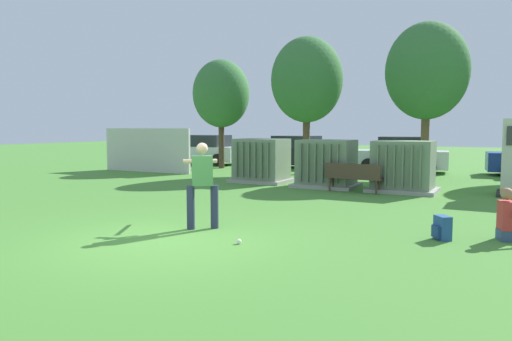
# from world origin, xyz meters

# --- Properties ---
(ground_plane) EXTENTS (96.00, 96.00, 0.00)m
(ground_plane) POSITION_xyz_m (0.00, 0.00, 0.00)
(ground_plane) COLOR #478433
(fence_panel) EXTENTS (4.80, 0.12, 2.00)m
(fence_panel) POSITION_xyz_m (-9.33, 10.50, 1.00)
(fence_panel) COLOR beige
(fence_panel) RESTS_ON ground
(transformer_west) EXTENTS (2.10, 1.70, 1.62)m
(transformer_west) POSITION_xyz_m (-2.76, 9.23, 0.79)
(transformer_west) COLOR #9E9B93
(transformer_west) RESTS_ON ground
(transformer_mid_west) EXTENTS (2.10, 1.70, 1.62)m
(transformer_mid_west) POSITION_xyz_m (-0.09, 8.89, 0.79)
(transformer_mid_west) COLOR #9E9B93
(transformer_mid_west) RESTS_ON ground
(transformer_mid_east) EXTENTS (2.10, 1.70, 1.62)m
(transformer_mid_east) POSITION_xyz_m (2.48, 8.85, 0.79)
(transformer_mid_east) COLOR #9E9B93
(transformer_mid_east) RESTS_ON ground
(park_bench) EXTENTS (1.83, 0.54, 0.92)m
(park_bench) POSITION_xyz_m (1.14, 7.92, 0.54)
(park_bench) COLOR #4C3828
(park_bench) RESTS_ON ground
(batter) EXTENTS (1.22, 1.40, 1.74)m
(batter) POSITION_xyz_m (-0.05, 1.23, 0.98)
(batter) COLOR #282D4C
(batter) RESTS_ON ground
(sports_ball) EXTENTS (0.09, 0.09, 0.09)m
(sports_ball) POSITION_xyz_m (1.27, 0.40, 0.04)
(sports_ball) COLOR white
(sports_ball) RESTS_ON ground
(seated_spectator) EXTENTS (0.78, 0.64, 0.96)m
(seated_spectator) POSITION_xyz_m (5.52, 2.90, 0.38)
(seated_spectator) COLOR #384C75
(seated_spectator) RESTS_ON ground
(backpack) EXTENTS (0.37, 0.38, 0.44)m
(backpack) POSITION_xyz_m (4.39, 2.39, 0.21)
(backpack) COLOR #264C8C
(backpack) RESTS_ON ground
(tree_left) EXTENTS (2.82, 2.82, 5.39)m
(tree_left) POSITION_xyz_m (-7.35, 13.85, 3.70)
(tree_left) COLOR #4C3828
(tree_left) RESTS_ON ground
(tree_center_left) EXTENTS (3.12, 3.12, 5.96)m
(tree_center_left) POSITION_xyz_m (-2.46, 13.01, 4.09)
(tree_center_left) COLOR brown
(tree_center_left) RESTS_ON ground
(tree_center_right) EXTENTS (3.26, 3.26, 6.23)m
(tree_center_right) POSITION_xyz_m (2.42, 13.65, 4.27)
(tree_center_right) COLOR brown
(tree_center_right) RESTS_ON ground
(parked_car_leftmost) EXTENTS (4.25, 2.01, 1.62)m
(parked_car_leftmost) POSITION_xyz_m (-9.52, 15.85, 0.75)
(parked_car_leftmost) COLOR silver
(parked_car_leftmost) RESTS_ON ground
(parked_car_left_of_center) EXTENTS (4.39, 2.35, 1.62)m
(parked_car_left_of_center) POSITION_xyz_m (-4.24, 15.90, 0.75)
(parked_car_left_of_center) COLOR black
(parked_car_left_of_center) RESTS_ON ground
(parked_car_right_of_center) EXTENTS (4.36, 2.25, 1.62)m
(parked_car_right_of_center) POSITION_xyz_m (1.04, 15.95, 0.75)
(parked_car_right_of_center) COLOR silver
(parked_car_right_of_center) RESTS_ON ground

